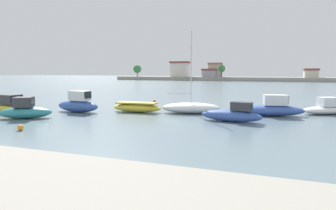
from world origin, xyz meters
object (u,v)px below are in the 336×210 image
object	(u,v)px
moored_boat_0	(7,106)
mooring_buoy_1	(20,128)
moored_boat_2	(78,104)
moored_boat_7	(327,108)
moored_boat_3	(137,107)
moored_boat_4	(191,108)
mooring_buoy_2	(154,101)
moored_boat_6	(272,109)
moored_boat_5	(232,115)
moored_boat_1	(25,111)

from	to	relation	value
moored_boat_0	mooring_buoy_1	distance (m)	9.96
moored_boat_2	moored_boat_7	xyz separation A→B (m)	(21.46, 6.18, -0.24)
moored_boat_3	moored_boat_4	world-z (taller)	moored_boat_4
moored_boat_0	mooring_buoy_2	bearing A→B (deg)	53.64
moored_boat_6	moored_boat_7	bearing A→B (deg)	19.48
moored_boat_5	mooring_buoy_2	world-z (taller)	moored_boat_5
moored_boat_3	moored_boat_4	size ratio (longest dim) A/B	0.66
moored_boat_2	moored_boat_7	bearing A→B (deg)	19.58
moored_boat_6	mooring_buoy_2	xyz separation A→B (m)	(-13.02, 5.70, -0.43)
moored_boat_0	mooring_buoy_1	world-z (taller)	moored_boat_0
moored_boat_2	mooring_buoy_1	distance (m)	8.32
moored_boat_1	moored_boat_7	distance (m)	25.52
moored_boat_1	moored_boat_3	world-z (taller)	moored_boat_1
moored_boat_4	moored_boat_5	distance (m)	5.11
mooring_buoy_1	mooring_buoy_2	bearing A→B (deg)	82.91
moored_boat_3	moored_boat_7	size ratio (longest dim) A/B	0.98
moored_boat_3	moored_boat_6	bearing A→B (deg)	6.39
mooring_buoy_2	moored_boat_2	bearing A→B (deg)	-112.47
moored_boat_1	moored_boat_5	bearing A→B (deg)	-13.24
moored_boat_0	mooring_buoy_1	bearing A→B (deg)	-31.92
moored_boat_0	moored_boat_3	size ratio (longest dim) A/B	1.18
moored_boat_5	moored_boat_7	distance (m)	9.87
moored_boat_1	moored_boat_4	size ratio (longest dim) A/B	0.59
moored_boat_7	mooring_buoy_1	size ratio (longest dim) A/B	12.75
moored_boat_4	moored_boat_2	bearing A→B (deg)	-178.37
moored_boat_5	moored_boat_6	distance (m)	4.81
moored_boat_1	moored_boat_7	world-z (taller)	moored_boat_1
mooring_buoy_2	moored_boat_7	bearing A→B (deg)	-9.94
moored_boat_0	moored_boat_7	bearing A→B (deg)	21.87
moored_boat_4	moored_boat_6	size ratio (longest dim) A/B	1.28
moored_boat_7	moored_boat_0	bearing A→B (deg)	168.47
moored_boat_1	mooring_buoy_1	size ratio (longest dim) A/B	11.18
moored_boat_5	moored_boat_6	xyz separation A→B (m)	(2.82, 3.89, 0.08)
moored_boat_1	moored_boat_7	bearing A→B (deg)	-3.16
moored_boat_2	moored_boat_4	size ratio (longest dim) A/B	0.62
moored_boat_4	moored_boat_1	bearing A→B (deg)	-162.67
moored_boat_7	mooring_buoy_1	distance (m)	24.42
moored_boat_2	moored_boat_3	bearing A→B (deg)	22.83
moored_boat_0	moored_boat_5	world-z (taller)	moored_boat_0
moored_boat_3	mooring_buoy_1	xyz separation A→B (m)	(-3.44, -9.92, -0.25)
mooring_buoy_2	moored_boat_0	bearing A→B (deg)	-131.55
moored_boat_5	mooring_buoy_2	distance (m)	14.01
moored_boat_2	mooring_buoy_1	xyz separation A→B (m)	(1.67, -8.13, -0.55)
moored_boat_4	moored_boat_0	bearing A→B (deg)	-177.17
moored_boat_4	mooring_buoy_1	size ratio (longest dim) A/B	18.98
mooring_buoy_1	moored_boat_5	bearing A→B (deg)	32.25
moored_boat_0	moored_boat_2	distance (m)	6.62
moored_boat_3	mooring_buoy_1	size ratio (longest dim) A/B	12.44
moored_boat_6	moored_boat_7	distance (m)	5.29
moored_boat_3	mooring_buoy_1	distance (m)	10.50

